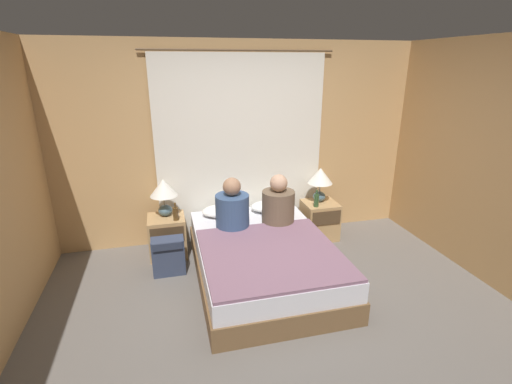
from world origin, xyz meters
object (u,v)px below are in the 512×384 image
at_px(bed, 263,259).
at_px(beer_bottle_on_left_stand, 176,213).
at_px(lamp_right, 320,179).
at_px(beer_bottle_on_right_stand, 316,200).
at_px(backpack_on_floor, 168,254).
at_px(pillow_left, 222,211).
at_px(person_left_in_bed, 232,208).
at_px(nightstand_left, 168,236).
at_px(nightstand_right, 320,220).
at_px(person_right_in_bed, 278,204).
at_px(lamp_left, 164,191).
at_px(pillow_right, 270,206).

distance_m(bed, beer_bottle_on_left_stand, 1.15).
relative_size(lamp_right, beer_bottle_on_right_stand, 2.05).
bearing_deg(backpack_on_floor, pillow_left, 35.42).
relative_size(lamp_right, person_left_in_bed, 0.76).
distance_m(nightstand_left, nightstand_right, 1.98).
height_order(person_left_in_bed, person_right_in_bed, person_left_in_bed).
distance_m(bed, nightstand_left, 1.25).
bearing_deg(lamp_left, beer_bottle_on_right_stand, -5.13).
bearing_deg(person_right_in_bed, lamp_left, 162.65).
bearing_deg(bed, beer_bottle_on_left_stand, 143.20).
bearing_deg(lamp_left, beer_bottle_on_left_stand, -55.46).
xyz_separation_m(nightstand_left, backpack_on_floor, (-0.00, -0.44, -0.01)).
bearing_deg(beer_bottle_on_right_stand, bed, -143.35).
relative_size(lamp_right, pillow_right, 0.92).
distance_m(lamp_right, beer_bottle_on_left_stand, 1.88).
bearing_deg(pillow_right, bed, -110.88).
bearing_deg(lamp_left, pillow_right, -0.49).
bearing_deg(beer_bottle_on_left_stand, lamp_left, 124.54).
bearing_deg(nightstand_right, bed, -142.38).
xyz_separation_m(lamp_right, person_right_in_bed, (-0.69, -0.40, -0.14)).
bearing_deg(pillow_right, beer_bottle_on_right_stand, -15.38).
distance_m(nightstand_left, person_right_in_bed, 1.40).
distance_m(pillow_left, person_right_in_bed, 0.74).
relative_size(nightstand_left, lamp_left, 1.09).
bearing_deg(pillow_left, pillow_right, 0.00).
relative_size(beer_bottle_on_left_stand, beer_bottle_on_right_stand, 0.95).
height_order(lamp_left, beer_bottle_on_right_stand, lamp_left).
xyz_separation_m(bed, beer_bottle_on_left_stand, (-0.87, 0.65, 0.36)).
distance_m(nightstand_right, pillow_right, 0.72).
bearing_deg(lamp_left, lamp_right, 0.00).
bearing_deg(beer_bottle_on_left_stand, nightstand_right, 3.34).
height_order(nightstand_left, beer_bottle_on_right_stand, beer_bottle_on_right_stand).
xyz_separation_m(pillow_right, beer_bottle_on_left_stand, (-1.18, -0.16, 0.08)).
relative_size(pillow_right, person_right_in_bed, 0.83).
xyz_separation_m(lamp_right, pillow_left, (-1.30, -0.01, -0.31)).
relative_size(beer_bottle_on_left_stand, backpack_on_floor, 0.50).
height_order(lamp_left, backpack_on_floor, lamp_left).
height_order(bed, person_right_in_bed, person_right_in_bed).
xyz_separation_m(nightstand_left, lamp_left, (-0.00, 0.06, 0.56)).
relative_size(lamp_right, person_right_in_bed, 0.76).
relative_size(nightstand_left, backpack_on_floor, 1.17).
bearing_deg(person_right_in_bed, person_left_in_bed, -180.00).
bearing_deg(person_right_in_bed, nightstand_right, 26.33).
bearing_deg(person_right_in_bed, pillow_left, 147.18).
xyz_separation_m(person_left_in_bed, beer_bottle_on_right_stand, (1.13, 0.23, -0.09)).
xyz_separation_m(pillow_right, person_left_in_bed, (-0.56, -0.39, 0.18)).
xyz_separation_m(nightstand_left, person_left_in_bed, (0.74, -0.34, 0.42)).
xyz_separation_m(nightstand_left, person_right_in_bed, (1.29, -0.34, 0.42)).
bearing_deg(pillow_right, beer_bottle_on_left_stand, -172.46).
relative_size(lamp_left, pillow_left, 0.92).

